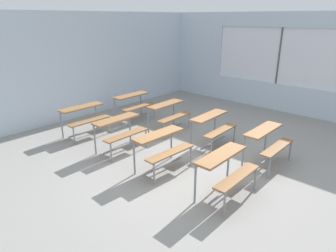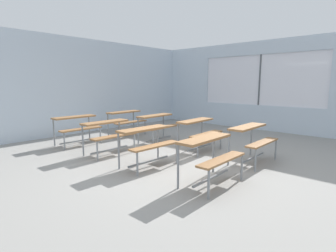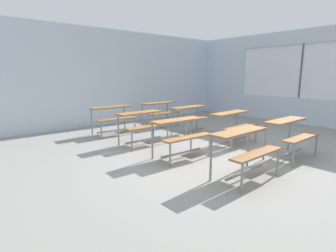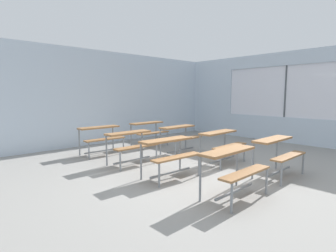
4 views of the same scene
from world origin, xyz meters
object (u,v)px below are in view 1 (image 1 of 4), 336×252
at_px(desk_bench_r2c1, 169,111).
at_px(desk_bench_r1c0, 162,144).
at_px(desk_bench_r0c0, 226,166).
at_px(desk_bench_r1c1, 213,123).
at_px(desk_bench_r3c1, 134,101).
at_px(desk_bench_r2c0, 120,127).
at_px(desk_bench_r3c0, 84,114).
at_px(desk_bench_r0c1, 268,139).

bearing_deg(desk_bench_r2c1, desk_bench_r1c0, -142.18).
xyz_separation_m(desk_bench_r0c0, desk_bench_r1c0, (-0.05, 1.39, 0.00)).
height_order(desk_bench_r1c1, desk_bench_r3c1, same).
distance_m(desk_bench_r1c0, desk_bench_r2c0, 1.31).
bearing_deg(desk_bench_r2c0, desk_bench_r3c0, 90.16).
bearing_deg(desk_bench_r1c0, desk_bench_r0c0, -85.51).
xyz_separation_m(desk_bench_r2c1, desk_bench_r3c1, (0.00, 1.36, 0.00)).
bearing_deg(desk_bench_r1c0, desk_bench_r1c1, 0.23).
bearing_deg(desk_bench_r3c0, desk_bench_r1c0, -89.43).
distance_m(desk_bench_r2c0, desk_bench_r3c0, 1.38).
height_order(desk_bench_r0c0, desk_bench_r2c1, same).
bearing_deg(desk_bench_r3c0, desk_bench_r0c1, -68.00).
height_order(desk_bench_r2c0, desk_bench_r3c1, same).
bearing_deg(desk_bench_r2c1, desk_bench_r3c1, 88.47).
distance_m(desk_bench_r0c1, desk_bench_r3c1, 4.07).
relative_size(desk_bench_r0c0, desk_bench_r3c0, 1.00).
bearing_deg(desk_bench_r1c1, desk_bench_r2c1, 86.57).
distance_m(desk_bench_r2c0, desk_bench_r2c1, 1.62).
bearing_deg(desk_bench_r0c0, desk_bench_r0c1, -0.11).
relative_size(desk_bench_r0c0, desk_bench_r0c1, 1.00).
bearing_deg(desk_bench_r0c0, desk_bench_r2c1, 59.27).
bearing_deg(desk_bench_r2c0, desk_bench_r0c1, -60.10).
relative_size(desk_bench_r1c0, desk_bench_r2c0, 1.01).
xyz_separation_m(desk_bench_r0c1, desk_bench_r2c1, (0.03, 2.71, 0.00)).
distance_m(desk_bench_r0c0, desk_bench_r1c1, 2.04).
xyz_separation_m(desk_bench_r1c1, desk_bench_r2c1, (0.03, 1.39, 0.00)).
relative_size(desk_bench_r0c0, desk_bench_r2c1, 0.99).
bearing_deg(desk_bench_r1c0, desk_bench_r3c1, 61.16).
relative_size(desk_bench_r1c1, desk_bench_r3c1, 1.02).
distance_m(desk_bench_r0c0, desk_bench_r3c1, 4.38).
bearing_deg(desk_bench_r0c1, desk_bench_r1c0, 138.87).
distance_m(desk_bench_r0c0, desk_bench_r1c0, 1.39).
xyz_separation_m(desk_bench_r1c0, desk_bench_r2c0, (0.01, 1.31, 0.00)).
bearing_deg(desk_bench_r2c0, desk_bench_r2c1, 0.14).
bearing_deg(desk_bench_r0c0, desk_bench_r2c0, 90.13).
xyz_separation_m(desk_bench_r0c0, desk_bench_r1c1, (1.55, 1.33, 0.00)).
distance_m(desk_bench_r2c1, desk_bench_r3c1, 1.36).
height_order(desk_bench_r2c0, desk_bench_r2c1, same).
distance_m(desk_bench_r2c0, desk_bench_r3c1, 2.13).
xyz_separation_m(desk_bench_r2c0, desk_bench_r3c1, (1.62, 1.38, 0.00)).
bearing_deg(desk_bench_r3c1, desk_bench_r0c1, -90.97).
bearing_deg(desk_bench_r0c0, desk_bench_r3c0, 90.13).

